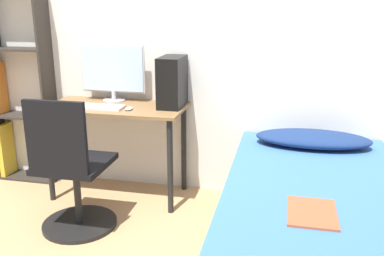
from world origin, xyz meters
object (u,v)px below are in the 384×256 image
office_chair (72,180)px  monitor (113,71)px  bookshelf (10,87)px  pc_tower (172,82)px  bed (314,231)px  keyboard (96,107)px

office_chair → monitor: 1.00m
bookshelf → pc_tower: bearing=-2.8°
office_chair → monitor: monitor is taller
bookshelf → bed: 2.77m
bed → keyboard: keyboard is taller
office_chair → keyboard: bearing=93.2°
bookshelf → bed: bookshelf is taller
office_chair → keyboard: size_ratio=2.25×
office_chair → bed: 1.61m
bookshelf → monitor: (0.96, 0.01, 0.17)m
monitor → pc_tower: size_ratio=1.41×
keyboard → pc_tower: (0.56, 0.19, 0.18)m
office_chair → bed: bearing=-4.5°
office_chair → monitor: (0.01, 0.78, 0.63)m
bookshelf → pc_tower: 1.49m
bed → monitor: size_ratio=3.70×
office_chair → bookshelf: bearing=141.1°
bookshelf → office_chair: size_ratio=1.81×
bookshelf → monitor: size_ratio=3.22×
office_chair → keyboard: 0.64m
bed → keyboard: size_ratio=4.68×
monitor → bed: bearing=-29.5°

